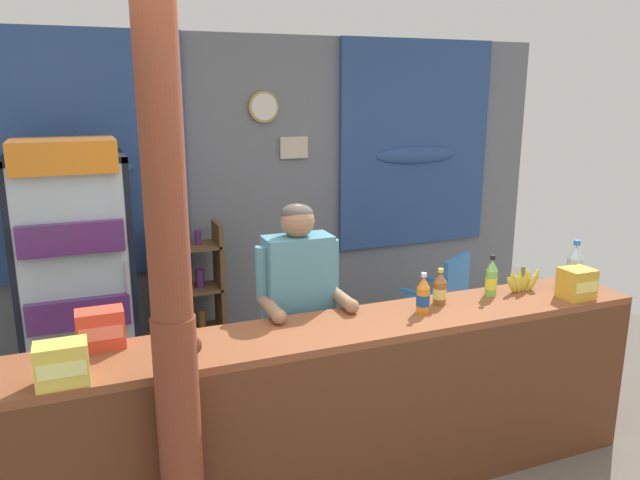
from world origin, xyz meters
TOP-DOWN VIEW (x-y plane):
  - ground_plane at (0.00, 1.06)m, footprint 7.33×7.33m
  - back_wall_curtained at (-0.01, 2.69)m, footprint 5.49×0.22m
  - stall_counter at (-0.08, 0.39)m, footprint 3.41×0.48m
  - timber_post at (-1.02, 0.16)m, footprint 0.20×0.18m
  - drink_fridge at (-1.40, 2.08)m, footprint 0.75×0.66m
  - bottle_shelf_rack at (-0.57, 2.39)m, footprint 0.48×0.28m
  - plastic_lawn_chair at (1.36, 1.84)m, footprint 0.60×0.60m
  - shopkeeper at (-0.22, 0.90)m, footprint 0.49×0.42m
  - soda_bottle_water at (1.44, 0.53)m, footprint 0.09×0.09m
  - soda_bottle_iced_tea at (0.51, 0.58)m, footprint 0.08×0.08m
  - soda_bottle_orange_soda at (0.35, 0.50)m, footprint 0.07×0.07m
  - soda_bottle_lime_soda at (0.87, 0.59)m, footprint 0.07×0.07m
  - snack_box_choco_powder at (1.30, 0.37)m, footprint 0.17×0.16m
  - snack_box_instant_noodle at (-1.46, 0.33)m, footprint 0.21×0.13m
  - snack_box_crackers at (-1.29, 0.66)m, footprint 0.22×0.13m
  - banana_bunch at (1.10, 0.59)m, footprint 0.27×0.06m

SIDE VIEW (x-z plane):
  - ground_plane at x=0.00m, z-range 0.00..0.00m
  - plastic_lawn_chair at x=1.36m, z-range 0.06..0.92m
  - stall_counter at x=-0.08m, z-range 0.10..1.08m
  - bottle_shelf_rack at x=-0.57m, z-range 0.02..1.17m
  - shopkeeper at x=-0.22m, z-range 0.20..1.74m
  - drink_fridge at x=-1.40m, z-range 0.09..1.95m
  - banana_bunch at x=1.10m, z-range 0.95..1.12m
  - snack_box_choco_powder at x=1.30m, z-range 0.97..1.15m
  - soda_bottle_iced_tea at x=0.51m, z-range 0.96..1.17m
  - snack_box_instant_noodle at x=-1.46m, z-range 0.97..1.16m
  - snack_box_crackers at x=-1.29m, z-range 0.97..1.16m
  - soda_bottle_orange_soda at x=0.35m, z-range 0.96..1.18m
  - soda_bottle_lime_soda at x=0.87m, z-range 0.96..1.20m
  - soda_bottle_water at x=1.44m, z-range 0.95..1.25m
  - timber_post at x=-1.02m, z-range -0.05..2.49m
  - back_wall_curtained at x=-0.01m, z-range 0.05..2.64m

